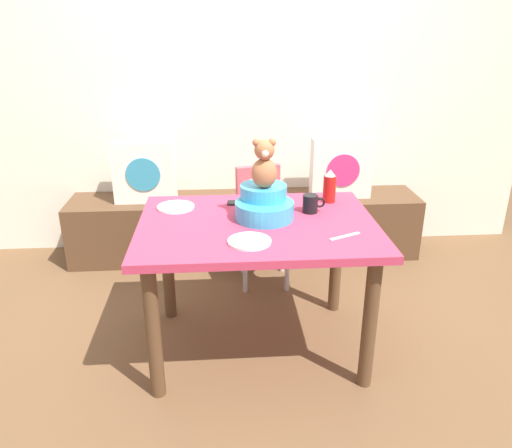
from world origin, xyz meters
name	(u,v)px	position (x,y,z in m)	size (l,w,h in m)	color
ground_plane	(257,345)	(0.00, 0.00, 0.00)	(8.00, 8.00, 0.00)	brown
back_wall	(242,77)	(0.00, 1.46, 1.30)	(4.40, 0.10, 2.60)	silver
window_bench	(246,226)	(0.00, 1.19, 0.23)	(2.60, 0.44, 0.46)	brown
pillow_floral_left	(144,172)	(-0.72, 1.17, 0.68)	(0.44, 0.15, 0.44)	white
pillow_floral_right	(341,168)	(0.71, 1.17, 0.68)	(0.44, 0.15, 0.44)	white
book_stack	(264,192)	(0.14, 1.19, 0.50)	(0.20, 0.14, 0.08)	#9891B7
dining_table	(257,242)	(0.00, 0.00, 0.63)	(1.19, 0.88, 0.74)	#B73351
highchair	(264,210)	(0.10, 0.75, 0.52)	(0.40, 0.51, 0.79)	#D84C59
infant_seat_teal	(264,204)	(0.04, 0.07, 0.81)	(0.30, 0.33, 0.16)	#349BCA
teddy_bear	(264,165)	(0.04, 0.07, 1.02)	(0.13, 0.12, 0.25)	#A26641
ketchup_bottle	(330,187)	(0.42, 0.28, 0.83)	(0.07, 0.07, 0.18)	red
coffee_mug	(311,204)	(0.29, 0.12, 0.79)	(0.12, 0.08, 0.09)	black
dinner_plate_near	(249,241)	(-0.06, -0.24, 0.75)	(0.20, 0.20, 0.01)	white
dinner_plate_far	(176,207)	(-0.42, 0.24, 0.75)	(0.20, 0.20, 0.01)	white
cell_phone	(240,203)	(-0.07, 0.28, 0.74)	(0.07, 0.14, 0.01)	black
table_fork	(345,236)	(0.39, -0.21, 0.74)	(0.02, 0.17, 0.01)	silver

